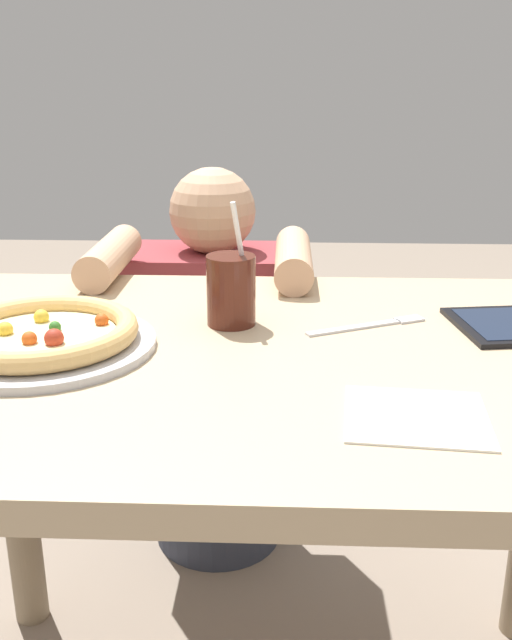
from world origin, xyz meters
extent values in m
cube|color=tan|center=(0.00, 0.00, 0.73)|extent=(1.20, 0.77, 0.04)
cylinder|color=#89765B|center=(-0.52, 0.31, 0.35)|extent=(0.07, 0.07, 0.71)
cylinder|color=#B7B7BC|center=(-0.32, -0.01, 0.76)|extent=(0.32, 0.32, 0.01)
cylinder|color=beige|center=(-0.32, -0.01, 0.77)|extent=(0.21, 0.21, 0.01)
torus|color=tan|center=(-0.32, -0.01, 0.78)|extent=(0.27, 0.27, 0.03)
sphere|color=#BF4C19|center=(-0.33, -0.05, 0.78)|extent=(0.02, 0.02, 0.02)
sphere|color=maroon|center=(-0.29, -0.05, 0.78)|extent=(0.03, 0.03, 0.03)
sphere|color=gold|center=(-0.34, 0.05, 0.78)|extent=(0.02, 0.02, 0.02)
sphere|color=#BF4C19|center=(-0.25, 0.04, 0.78)|extent=(0.02, 0.02, 0.02)
sphere|color=#2D6623|center=(-0.31, 0.01, 0.78)|extent=(0.02, 0.02, 0.02)
sphere|color=gold|center=(-0.37, -0.01, 0.78)|extent=(0.02, 0.02, 0.02)
cylinder|color=#4C1E14|center=(-0.06, 0.11, 0.80)|extent=(0.08, 0.08, 0.11)
cylinder|color=white|center=(-0.05, 0.11, 0.89)|extent=(0.02, 0.03, 0.10)
cube|color=white|center=(0.17, -0.20, 0.75)|extent=(0.17, 0.16, 0.00)
cube|color=silver|center=(0.13, 0.09, 0.75)|extent=(0.15, 0.08, 0.00)
cube|color=silver|center=(0.22, 0.14, 0.75)|extent=(0.05, 0.04, 0.00)
cylinder|color=#333847|center=(-0.14, 0.62, 0.23)|extent=(0.31, 0.31, 0.45)
cube|color=maroon|center=(-0.14, 0.62, 0.60)|extent=(0.39, 0.22, 0.29)
sphere|color=tan|center=(-0.14, 0.62, 0.83)|extent=(0.19, 0.19, 0.19)
cylinder|color=tan|center=(-0.32, 0.39, 0.79)|extent=(0.07, 0.28, 0.07)
cylinder|color=tan|center=(0.04, 0.39, 0.79)|extent=(0.07, 0.28, 0.07)
camera|label=1|loc=(0.02, -0.94, 1.12)|focal=40.27mm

